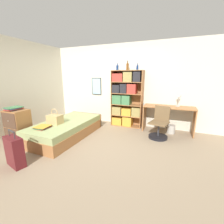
% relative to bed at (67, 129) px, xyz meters
% --- Properties ---
extents(ground_plane, '(14.00, 14.00, 0.00)m').
position_rel_bed_xyz_m(ground_plane, '(0.73, -0.02, -0.21)').
color(ground_plane, gray).
extents(wall_back, '(10.00, 0.09, 2.60)m').
position_rel_bed_xyz_m(wall_back, '(0.73, 1.68, 1.09)').
color(wall_back, beige).
rests_on(wall_back, ground_plane).
extents(wall_left, '(0.06, 10.00, 2.60)m').
position_rel_bed_xyz_m(wall_left, '(-1.47, -0.02, 1.09)').
color(wall_left, beige).
rests_on(wall_left, ground_plane).
extents(bed, '(1.06, 2.09, 0.42)m').
position_rel_bed_xyz_m(bed, '(0.00, 0.00, 0.00)').
color(bed, '#A36B3D').
rests_on(bed, ground_plane).
extents(handbag, '(0.35, 0.26, 0.39)m').
position_rel_bed_xyz_m(handbag, '(-0.13, -0.26, 0.33)').
color(handbag, tan).
rests_on(handbag, bed).
extents(book_stack_on_bed, '(0.34, 0.37, 0.05)m').
position_rel_bed_xyz_m(book_stack_on_bed, '(-0.15, -0.65, 0.24)').
color(book_stack_on_bed, '#B2382D').
rests_on(book_stack_on_bed, bed).
extents(suitcase, '(0.44, 0.28, 0.68)m').
position_rel_bed_xyz_m(suitcase, '(0.05, -1.49, 0.07)').
color(suitcase, '#5B191E').
rests_on(suitcase, ground_plane).
extents(dresser, '(0.50, 0.43, 0.81)m').
position_rel_bed_xyz_m(dresser, '(-0.87, -0.74, 0.20)').
color(dresser, '#A36B3D').
rests_on(dresser, ground_plane).
extents(magazine_pile_on_dresser, '(0.32, 0.38, 0.07)m').
position_rel_bed_xyz_m(magazine_pile_on_dresser, '(-0.90, -0.76, 0.64)').
color(magazine_pile_on_dresser, '#232328').
rests_on(magazine_pile_on_dresser, dresser).
extents(bookcase, '(0.98, 0.35, 1.77)m').
position_rel_bed_xyz_m(bookcase, '(1.19, 1.45, 0.69)').
color(bookcase, '#A36B3D').
rests_on(bookcase, ground_plane).
extents(bottle_green, '(0.08, 0.08, 0.21)m').
position_rel_bed_xyz_m(bottle_green, '(0.92, 1.42, 1.65)').
color(bottle_green, navy).
rests_on(bottle_green, bookcase).
extents(bottle_brown, '(0.08, 0.08, 0.27)m').
position_rel_bed_xyz_m(bottle_brown, '(1.25, 1.42, 1.67)').
color(bottle_brown, brown).
rests_on(bottle_brown, bookcase).
extents(bottle_clear, '(0.06, 0.06, 0.19)m').
position_rel_bed_xyz_m(bottle_clear, '(1.55, 1.42, 1.64)').
color(bottle_clear, navy).
rests_on(bottle_clear, bookcase).
extents(desk, '(1.39, 0.52, 0.76)m').
position_rel_bed_xyz_m(desk, '(2.51, 1.37, 0.34)').
color(desk, '#A36B3D').
rests_on(desk, ground_plane).
extents(desk_lamp, '(0.17, 0.12, 0.38)m').
position_rel_bed_xyz_m(desk_lamp, '(2.76, 1.47, 0.80)').
color(desk_lamp, '#ADA89E').
rests_on(desk_lamp, desk).
extents(desk_chair, '(0.53, 0.53, 0.83)m').
position_rel_bed_xyz_m(desk_chair, '(2.33, 0.86, 0.05)').
color(desk_chair, black).
rests_on(desk_chair, ground_plane).
extents(waste_bin, '(0.22, 0.22, 0.24)m').
position_rel_bed_xyz_m(waste_bin, '(2.62, 1.32, -0.09)').
color(waste_bin, '#B7B2A8').
rests_on(waste_bin, ground_plane).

